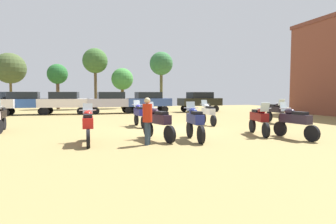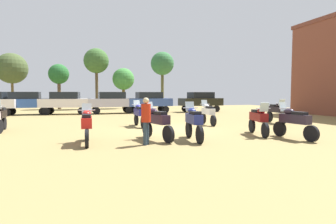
{
  "view_description": "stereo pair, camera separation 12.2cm",
  "coord_description": "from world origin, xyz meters",
  "px_view_note": "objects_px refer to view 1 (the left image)",
  "views": [
    {
      "loc": [
        -4.11,
        -13.57,
        1.84
      ],
      "look_at": [
        0.67,
        2.22,
        0.74
      ],
      "focal_mm": 29.08,
      "sensor_mm": 36.0,
      "label": 1
    },
    {
      "loc": [
        -3.99,
        -13.6,
        1.84
      ],
      "look_at": [
        0.67,
        2.22,
        0.74
      ],
      "focal_mm": 29.08,
      "sensor_mm": 36.0,
      "label": 2
    }
  ],
  "objects_px": {
    "motorcycle_7": "(295,121)",
    "motorcycle_12": "(139,114)",
    "motorcycle_11": "(0,116)",
    "motorcycle_1": "(259,119)",
    "tree_2": "(161,64)",
    "car_5": "(111,101)",
    "tree_7": "(57,75)",
    "motorcycle_8": "(88,124)",
    "car_1": "(24,101)",
    "tree_3": "(95,61)",
    "person_1": "(147,117)",
    "motorcycle_2": "(208,113)",
    "motorcycle_4": "(276,111)",
    "car_3": "(148,101)",
    "car_4": "(200,100)",
    "car_2": "(65,101)",
    "motorcycle_10": "(158,121)",
    "motorcycle_9": "(195,122)",
    "tree_6": "(10,68)",
    "tree_4": "(122,79)"
  },
  "relations": [
    {
      "from": "car_5",
      "to": "tree_4",
      "type": "height_order",
      "value": "tree_4"
    },
    {
      "from": "motorcycle_11",
      "to": "tree_3",
      "type": "relative_size",
      "value": 0.31
    },
    {
      "from": "tree_4",
      "to": "tree_6",
      "type": "distance_m",
      "value": 12.89
    },
    {
      "from": "motorcycle_9",
      "to": "tree_3",
      "type": "relative_size",
      "value": 0.3
    },
    {
      "from": "motorcycle_7",
      "to": "tree_4",
      "type": "height_order",
      "value": "tree_4"
    },
    {
      "from": "motorcycle_8",
      "to": "car_1",
      "type": "distance_m",
      "value": 16.86
    },
    {
      "from": "motorcycle_4",
      "to": "tree_7",
      "type": "bearing_deg",
      "value": -46.19
    },
    {
      "from": "motorcycle_11",
      "to": "motorcycle_12",
      "type": "distance_m",
      "value": 6.81
    },
    {
      "from": "motorcycle_8",
      "to": "motorcycle_12",
      "type": "relative_size",
      "value": 1.02
    },
    {
      "from": "motorcycle_9",
      "to": "motorcycle_10",
      "type": "height_order",
      "value": "motorcycle_9"
    },
    {
      "from": "motorcycle_7",
      "to": "car_2",
      "type": "bearing_deg",
      "value": 113.12
    },
    {
      "from": "motorcycle_11",
      "to": "tree_2",
      "type": "height_order",
      "value": "tree_2"
    },
    {
      "from": "motorcycle_12",
      "to": "car_3",
      "type": "distance_m",
      "value": 11.42
    },
    {
      "from": "motorcycle_8",
      "to": "tree_7",
      "type": "distance_m",
      "value": 25.1
    },
    {
      "from": "motorcycle_1",
      "to": "motorcycle_7",
      "type": "xyz_separation_m",
      "value": [
        0.76,
        -1.31,
        0.0
      ]
    },
    {
      "from": "person_1",
      "to": "tree_2",
      "type": "height_order",
      "value": "tree_2"
    },
    {
      "from": "motorcycle_8",
      "to": "motorcycle_12",
      "type": "distance_m",
      "value": 5.43
    },
    {
      "from": "motorcycle_2",
      "to": "motorcycle_8",
      "type": "xyz_separation_m",
      "value": [
        -6.86,
        -4.41,
        0.0
      ]
    },
    {
      "from": "tree_3",
      "to": "person_1",
      "type": "bearing_deg",
      "value": -87.87
    },
    {
      "from": "motorcycle_2",
      "to": "person_1",
      "type": "distance_m",
      "value": 7.15
    },
    {
      "from": "motorcycle_8",
      "to": "motorcycle_11",
      "type": "relative_size",
      "value": 0.94
    },
    {
      "from": "motorcycle_7",
      "to": "car_5",
      "type": "relative_size",
      "value": 0.5
    },
    {
      "from": "car_3",
      "to": "tree_7",
      "type": "relative_size",
      "value": 0.82
    },
    {
      "from": "car_4",
      "to": "tree_4",
      "type": "height_order",
      "value": "tree_4"
    },
    {
      "from": "motorcycle_11",
      "to": "tree_7",
      "type": "height_order",
      "value": "tree_7"
    },
    {
      "from": "motorcycle_10",
      "to": "car_4",
      "type": "relative_size",
      "value": 0.5
    },
    {
      "from": "motorcycle_11",
      "to": "car_3",
      "type": "distance_m",
      "value": 14.87
    },
    {
      "from": "motorcycle_10",
      "to": "tree_7",
      "type": "distance_m",
      "value": 25.53
    },
    {
      "from": "motorcycle_12",
      "to": "tree_6",
      "type": "distance_m",
      "value": 23.95
    },
    {
      "from": "motorcycle_2",
      "to": "tree_3",
      "type": "height_order",
      "value": "tree_3"
    },
    {
      "from": "tree_2",
      "to": "tree_7",
      "type": "bearing_deg",
      "value": -178.31
    },
    {
      "from": "car_3",
      "to": "car_4",
      "type": "relative_size",
      "value": 1.0
    },
    {
      "from": "car_5",
      "to": "tree_7",
      "type": "xyz_separation_m",
      "value": [
        -5.43,
        9.16,
        2.93
      ]
    },
    {
      "from": "tree_3",
      "to": "car_2",
      "type": "bearing_deg",
      "value": -110.13
    },
    {
      "from": "car_2",
      "to": "motorcycle_1",
      "type": "bearing_deg",
      "value": -143.43
    },
    {
      "from": "car_3",
      "to": "car_4",
      "type": "xyz_separation_m",
      "value": [
        5.33,
        -0.24,
        0.0
      ]
    },
    {
      "from": "tree_7",
      "to": "motorcycle_12",
      "type": "bearing_deg",
      "value": -73.23
    },
    {
      "from": "motorcycle_1",
      "to": "tree_3",
      "type": "relative_size",
      "value": 0.3
    },
    {
      "from": "motorcycle_1",
      "to": "motorcycle_12",
      "type": "xyz_separation_m",
      "value": [
        -4.49,
        4.61,
        -0.01
      ]
    },
    {
      "from": "car_3",
      "to": "tree_7",
      "type": "xyz_separation_m",
      "value": [
        -9.02,
        8.99,
        2.93
      ]
    },
    {
      "from": "motorcycle_2",
      "to": "person_1",
      "type": "height_order",
      "value": "person_1"
    },
    {
      "from": "motorcycle_2",
      "to": "car_5",
      "type": "xyz_separation_m",
      "value": [
        -4.66,
        11.08,
        0.46
      ]
    },
    {
      "from": "motorcycle_10",
      "to": "motorcycle_12",
      "type": "relative_size",
      "value": 1.05
    },
    {
      "from": "motorcycle_8",
      "to": "motorcycle_9",
      "type": "distance_m",
      "value": 4.04
    },
    {
      "from": "motorcycle_1",
      "to": "tree_4",
      "type": "relative_size",
      "value": 0.44
    },
    {
      "from": "motorcycle_1",
      "to": "tree_7",
      "type": "distance_m",
      "value": 26.97
    },
    {
      "from": "motorcycle_7",
      "to": "motorcycle_12",
      "type": "distance_m",
      "value": 7.91
    },
    {
      "from": "motorcycle_1",
      "to": "motorcycle_2",
      "type": "distance_m",
      "value": 4.39
    },
    {
      "from": "motorcycle_12",
      "to": "tree_3",
      "type": "relative_size",
      "value": 0.29
    },
    {
      "from": "motorcycle_4",
      "to": "motorcycle_7",
      "type": "bearing_deg",
      "value": 66.55
    }
  ]
}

